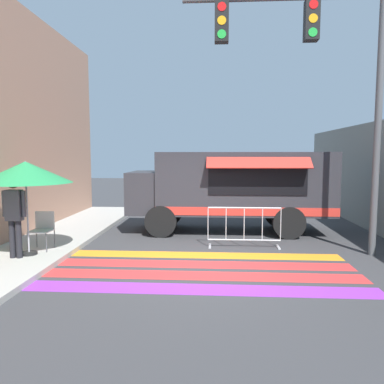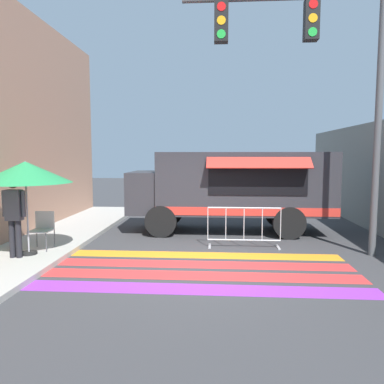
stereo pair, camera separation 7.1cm
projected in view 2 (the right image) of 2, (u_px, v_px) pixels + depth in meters
name	position (u px, v px, depth m)	size (l,w,h in m)	color
ground_plane	(202.00, 265.00, 8.13)	(60.00, 60.00, 0.00)	#38383A
crosswalk_painted	(202.00, 270.00, 7.79)	(6.40, 2.84, 0.01)	purple
food_truck	(229.00, 185.00, 11.56)	(6.13, 2.51, 2.47)	#2D2D33
traffic_signal_pole	(315.00, 59.00, 8.56)	(4.71, 0.29, 6.47)	#515456
patio_umbrella	(25.00, 173.00, 8.38)	(2.03, 2.03, 2.13)	black
folding_chair	(43.00, 227.00, 9.04)	(0.47, 0.47, 0.90)	#4C4C51
vendor_person	(14.00, 212.00, 8.20)	(0.53, 0.23, 1.77)	black
barricade_front	(244.00, 228.00, 9.65)	(1.89, 0.44, 1.05)	#B7BABF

